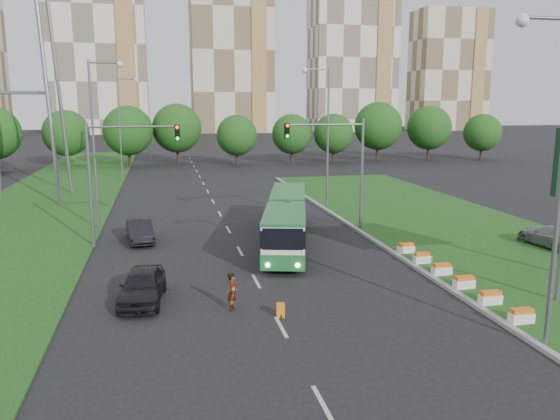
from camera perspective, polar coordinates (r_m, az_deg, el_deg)
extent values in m
plane|color=black|center=(29.07, 3.39, -7.05)|extent=(360.00, 360.00, 0.00)
cube|color=#1A4814|center=(41.20, 18.00, -2.04)|extent=(14.00, 60.00, 0.15)
cube|color=gray|center=(38.21, 8.93, -2.60)|extent=(0.30, 60.00, 0.18)
cube|color=#1A4814|center=(53.42, -23.35, 0.47)|extent=(12.00, 110.00, 0.10)
cylinder|color=slate|center=(39.47, 8.54, 3.62)|extent=(0.20, 0.20, 8.00)
cylinder|color=slate|center=(38.28, 4.79, 8.89)|extent=(5.50, 0.14, 0.14)
cube|color=black|center=(37.59, 0.73, 8.28)|extent=(0.32, 0.32, 1.00)
cylinder|color=slate|center=(36.23, -19.24, 2.47)|extent=(0.20, 0.20, 8.00)
cylinder|color=slate|center=(35.67, -15.18, 8.39)|extent=(5.50, 0.14, 0.14)
cube|color=black|center=(35.66, -10.69, 7.94)|extent=(0.32, 0.32, 1.00)
cube|color=silver|center=(178.27, -18.52, 15.98)|extent=(28.00, 15.00, 52.00)
cube|color=beige|center=(178.74, -5.12, 16.15)|extent=(25.00, 15.00, 50.00)
cube|color=silver|center=(187.89, 7.54, 15.39)|extent=(27.00, 15.00, 47.00)
cube|color=beige|center=(202.02, 17.18, 13.70)|extent=(24.00, 14.00, 40.00)
cube|color=white|center=(31.68, 2.20, -2.47)|extent=(2.31, 6.38, 2.50)
cube|color=white|center=(39.48, -0.75, 0.25)|extent=(2.31, 7.77, 2.50)
cylinder|color=black|center=(35.24, 0.69, -1.15)|extent=(2.31, 1.16, 2.31)
cube|color=#1D662E|center=(31.89, 2.19, -3.92)|extent=(2.39, 6.43, 0.88)
cube|color=#1D662E|center=(39.65, -0.75, -0.93)|extent=(2.39, 7.81, 0.88)
cube|color=black|center=(31.59, 2.20, -1.73)|extent=(2.39, 6.43, 0.97)
cube|color=black|center=(39.41, -0.75, 0.84)|extent=(2.39, 7.81, 0.97)
imported|color=black|center=(26.14, -14.18, -7.66)|extent=(2.36, 4.80, 1.57)
imported|color=black|center=(37.38, -14.42, -2.11)|extent=(2.08, 4.61, 1.47)
imported|color=gray|center=(38.38, 26.55, -2.44)|extent=(2.38, 4.91, 1.38)
imported|color=gray|center=(24.47, -4.98, -8.49)|extent=(0.59, 0.72, 1.70)
cube|color=orange|center=(23.81, 0.07, -10.43)|extent=(0.35, 0.30, 0.60)
cylinder|color=black|center=(23.76, 0.15, -11.08)|extent=(0.04, 0.14, 0.14)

